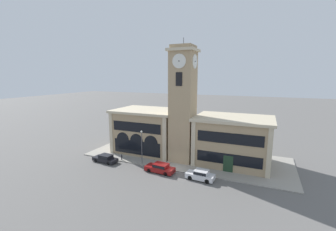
% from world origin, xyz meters
% --- Properties ---
extents(ground_plane, '(300.00, 300.00, 0.00)m').
position_xyz_m(ground_plane, '(0.00, 0.00, 0.00)').
color(ground_plane, '#605E5B').
extents(sidewalk_kerb, '(36.95, 13.67, 0.15)m').
position_xyz_m(sidewalk_kerb, '(0.00, 6.84, 0.07)').
color(sidewalk_kerb, gray).
rests_on(sidewalk_kerb, ground_plane).
extents(clock_tower, '(4.62, 4.62, 21.31)m').
position_xyz_m(clock_tower, '(0.00, 4.89, 10.12)').
color(clock_tower, tan).
rests_on(clock_tower, ground_plane).
extents(town_hall_left_wing, '(12.77, 9.44, 8.53)m').
position_xyz_m(town_hall_left_wing, '(-8.29, 7.27, 4.29)').
color(town_hall_left_wing, tan).
rests_on(town_hall_left_wing, ground_plane).
extents(town_hall_right_wing, '(12.92, 9.44, 8.20)m').
position_xyz_m(town_hall_right_wing, '(8.37, 7.27, 4.13)').
color(town_hall_right_wing, tan).
rests_on(town_hall_right_wing, ground_plane).
extents(parked_car_near, '(4.67, 2.04, 1.36)m').
position_xyz_m(parked_car_near, '(-12.26, -1.21, 0.71)').
color(parked_car_near, black).
rests_on(parked_car_near, ground_plane).
extents(parked_car_mid, '(4.84, 2.14, 1.44)m').
position_xyz_m(parked_car_mid, '(-1.49, -1.21, 0.75)').
color(parked_car_mid, maroon).
rests_on(parked_car_mid, ground_plane).
extents(parked_car_far, '(4.27, 2.03, 1.47)m').
position_xyz_m(parked_car_far, '(5.07, -1.21, 0.76)').
color(parked_car_far, silver).
rests_on(parked_car_far, ground_plane).
extents(street_lamp, '(0.36, 0.36, 5.84)m').
position_xyz_m(street_lamp, '(-5.73, 0.42, 3.97)').
color(street_lamp, '#4C4C51').
rests_on(street_lamp, sidewalk_kerb).
extents(bollard, '(0.18, 0.18, 1.06)m').
position_xyz_m(bollard, '(-9.95, 0.44, 0.67)').
color(bollard, black).
rests_on(bollard, sidewalk_kerb).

